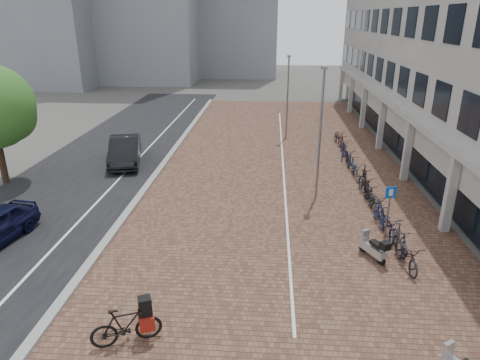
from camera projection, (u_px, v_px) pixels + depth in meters
name	position (u px, v px, depth m)	size (l,w,h in m)	color
ground	(228.00, 276.00, 14.97)	(140.00, 140.00, 0.00)	#474442
plaza_brick	(280.00, 165.00, 26.01)	(14.50, 42.00, 0.04)	brown
street_asphalt	(104.00, 161.00, 26.75)	(8.00, 50.00, 0.03)	black
curb	(165.00, 162.00, 26.47)	(0.35, 42.00, 0.14)	gray
lane_line	(135.00, 162.00, 26.61)	(0.12, 44.00, 0.00)	white
parking_line	(283.00, 165.00, 25.99)	(0.10, 30.00, 0.00)	white
office_building	(464.00, 18.00, 25.97)	(8.40, 40.00, 15.00)	#A9A9A4
car_dark	(125.00, 151.00, 26.17)	(1.72, 4.92, 1.62)	black
hero_bike	(126.00, 325.00, 11.66)	(2.01, 1.25, 1.38)	black
scooter_front	(373.00, 247.00, 15.84)	(0.45, 1.44, 0.99)	#AEAFB3
parking_sign	(389.00, 204.00, 17.06)	(0.45, 0.19, 2.24)	slate
lamp_near	(320.00, 136.00, 20.21)	(0.12, 0.12, 6.38)	gray
lamp_far	(287.00, 99.00, 30.75)	(0.12, 0.12, 5.94)	slate
bike_row	(361.00, 176.00, 22.79)	(1.21, 18.13, 1.05)	black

